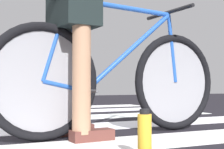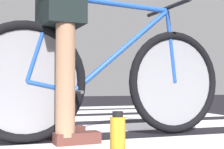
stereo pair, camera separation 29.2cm
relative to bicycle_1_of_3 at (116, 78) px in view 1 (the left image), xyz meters
The scene contains 3 objects.
bicycle_1_of_3 is the anchor object (origin of this frame).
cyclist_1_of_3 0.39m from the bicycle_1_of_3, behind, with size 0.34×0.43×0.96m.
water_bottle 0.75m from the bicycle_1_of_3, 104.07° to the right, with size 0.07×0.07×0.23m.
Camera 1 is at (0.07, -2.62, 0.36)m, focal length 52.43 mm.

